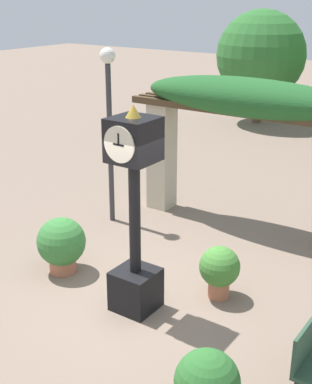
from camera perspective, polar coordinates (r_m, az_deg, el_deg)
The scene contains 6 objects.
ground_plane at distance 8.01m, azimuth -1.78°, elevation -11.47°, with size 60.00×60.00×0.00m, color #7F6B5B.
pedestal_clock at distance 7.19m, azimuth -2.28°, elevation -2.72°, with size 0.58×0.62×2.94m.
pergola at distance 9.80m, azimuth 9.53°, elevation 8.09°, with size 4.68×1.06×2.84m.
potted_plant_near_left at distance 8.66m, azimuth -10.07°, elevation -5.44°, with size 0.78×0.78×0.92m.
potted_plant_near_right at distance 7.91m, azimuth 6.79°, elevation -8.15°, with size 0.60×0.60×0.81m.
lamp_post at distance 9.99m, azimuth -5.03°, elevation 9.00°, with size 0.29×0.29×3.33m.
Camera 1 is at (4.08, -5.43, 4.25)m, focal length 50.00 mm.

